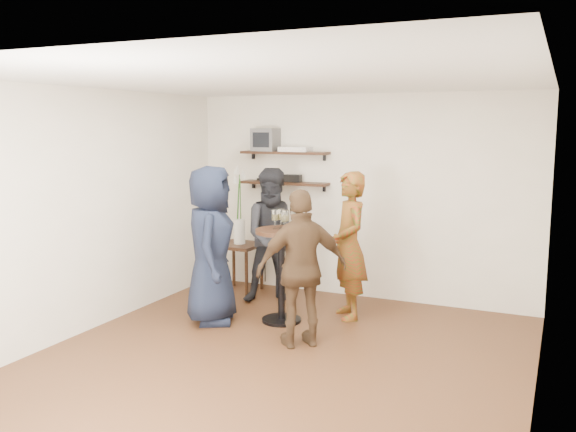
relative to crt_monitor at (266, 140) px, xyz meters
The scene contains 18 objects.
room 2.79m from the crt_monitor, 61.82° to the right, with size 4.58×5.08×2.68m.
shelf_upper 0.32m from the crt_monitor, ahead, with size 1.20×0.25×0.04m, color black.
shelf_lower 0.63m from the crt_monitor, ahead, with size 1.20×0.25×0.04m, color black.
crt_monitor is the anchor object (origin of this frame).
dvd_deck 0.44m from the crt_monitor, ahead, with size 0.40×0.24×0.06m, color silver.
radio 0.64m from the crt_monitor, ahead, with size 0.22×0.10×0.10m, color black.
power_strip 0.54m from the crt_monitor, 96.20° to the left, with size 0.30×0.05×0.03m, color black.
side_table 1.53m from the crt_monitor, 127.59° to the right, with size 0.57×0.57×0.65m.
vase_lilies 1.11m from the crt_monitor, 127.61° to the right, with size 0.20×0.21×1.06m.
drinks_table 2.00m from the crt_monitor, 57.03° to the right, with size 0.58×0.58×1.06m.
wine_glass_fl 1.67m from the crt_monitor, 59.72° to the right, with size 0.07×0.07×0.22m.
wine_glass_fr 1.74m from the crt_monitor, 55.47° to the right, with size 0.07×0.07×0.22m.
wine_glass_bl 1.63m from the crt_monitor, 56.81° to the right, with size 0.07×0.07×0.22m.
wine_glass_br 1.72m from the crt_monitor, 55.90° to the right, with size 0.06×0.06×0.19m.
person_plaid 2.02m from the crt_monitor, 28.34° to the right, with size 0.62×0.41×1.69m, color #B02114.
person_dark 1.36m from the crt_monitor, 54.41° to the right, with size 0.82×0.64×1.69m, color black.
person_navy 1.94m from the crt_monitor, 86.72° to the right, with size 0.86×0.56×1.77m, color black.
person_brown 2.58m from the crt_monitor, 54.49° to the right, with size 0.93×0.39×1.59m, color #45301D.
Camera 1 is at (2.37, -4.91, 2.20)m, focal length 38.00 mm.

